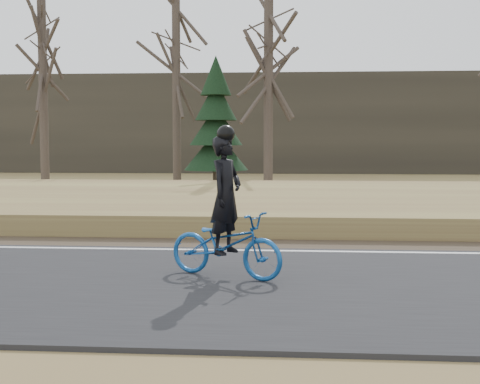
{
  "coord_description": "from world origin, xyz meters",
  "views": [
    {
      "loc": [
        -2.0,
        -11.72,
        2.08
      ],
      "look_at": [
        -2.96,
        0.5,
        1.1
      ],
      "focal_mm": 50.0,
      "sensor_mm": 36.0,
      "label": 1
    }
  ],
  "objects": [
    {
      "name": "ballast",
      "position": [
        0.0,
        8.0,
        0.23
      ],
      "size": [
        120.0,
        3.0,
        0.45
      ],
      "primitive_type": "cube",
      "color": "slate",
      "rests_on": "ground"
    },
    {
      "name": "bare_tree_near_left",
      "position": [
        -2.9,
        13.27,
        3.96
      ],
      "size": [
        0.36,
        0.36,
        7.91
      ],
      "primitive_type": "cylinder",
      "color": "#4E4139",
      "rests_on": "ground"
    },
    {
      "name": "edge_line",
      "position": [
        0.0,
        0.2,
        0.07
      ],
      "size": [
        120.0,
        0.12,
        0.01
      ],
      "primitive_type": "cube",
      "color": "silver",
      "rests_on": "road"
    },
    {
      "name": "cyclist",
      "position": [
        -2.96,
        -2.12,
        0.76
      ],
      "size": [
        1.93,
        1.34,
        2.22
      ],
      "rotation": [
        0.0,
        0.0,
        1.14
      ],
      "color": "#154D95",
      "rests_on": "road"
    },
    {
      "name": "bare_tree_left",
      "position": [
        -7.04,
        17.22,
        4.56
      ],
      "size": [
        0.36,
        0.36,
        9.13
      ],
      "primitive_type": "cylinder",
      "color": "#4E4139",
      "rests_on": "ground"
    },
    {
      "name": "road",
      "position": [
        0.0,
        -2.5,
        0.03
      ],
      "size": [
        120.0,
        6.0,
        0.06
      ],
      "primitive_type": "cube",
      "color": "black",
      "rests_on": "ground"
    },
    {
      "name": "embankment",
      "position": [
        0.0,
        4.2,
        0.22
      ],
      "size": [
        120.0,
        5.0,
        0.44
      ],
      "primitive_type": "cube",
      "color": "#978B4D",
      "rests_on": "ground"
    },
    {
      "name": "bare_tree_far_left",
      "position": [
        -12.29,
        15.41,
        4.06
      ],
      "size": [
        0.36,
        0.36,
        8.11
      ],
      "primitive_type": "cylinder",
      "color": "#4E4139",
      "rests_on": "ground"
    },
    {
      "name": "treeline_backdrop",
      "position": [
        0.0,
        30.0,
        3.0
      ],
      "size": [
        120.0,
        4.0,
        6.0
      ],
      "primitive_type": "cube",
      "color": "#383328",
      "rests_on": "ground"
    },
    {
      "name": "railroad",
      "position": [
        0.0,
        8.0,
        0.53
      ],
      "size": [
        120.0,
        2.4,
        0.29
      ],
      "color": "black",
      "rests_on": "ballast"
    },
    {
      "name": "shoulder",
      "position": [
        0.0,
        1.2,
        0.02
      ],
      "size": [
        120.0,
        1.6,
        0.04
      ],
      "primitive_type": "cube",
      "color": "#473A2B",
      "rests_on": "ground"
    },
    {
      "name": "ground",
      "position": [
        0.0,
        0.0,
        0.0
      ],
      "size": [
        120.0,
        120.0,
        0.0
      ],
      "primitive_type": "plane",
      "color": "#978B4D",
      "rests_on": "ground"
    },
    {
      "name": "conifer",
      "position": [
        -5.08,
        15.17,
        2.56
      ],
      "size": [
        2.6,
        2.6,
        5.42
      ],
      "color": "#4E4139",
      "rests_on": "ground"
    }
  ]
}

